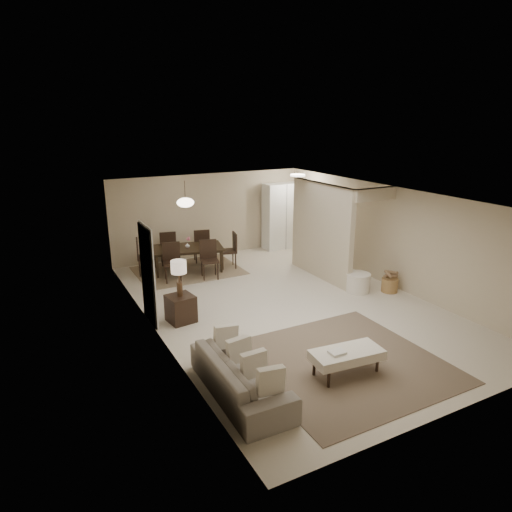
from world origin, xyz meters
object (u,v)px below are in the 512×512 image
sofa (240,376)px  round_pouf (358,283)px  side_table (181,309)px  ottoman_bench (347,355)px  pantry_cabinet (282,216)px  wicker_basket (390,285)px  dining_table (188,259)px

sofa → round_pouf: (4.43, 2.54, -0.09)m
side_table → round_pouf: size_ratio=0.97×
sofa → side_table: bearing=-0.1°
ottoman_bench → round_pouf: size_ratio=2.12×
pantry_cabinet → side_table: size_ratio=3.68×
sofa → wicker_basket: 5.56m
ottoman_bench → side_table: (-1.75, 3.24, -0.06)m
sofa → wicker_basket: (5.12, 2.17, -0.15)m
pantry_cabinet → round_pouf: pantry_cabinet is taller
wicker_basket → dining_table: (-3.82, 3.80, 0.17)m
wicker_basket → dining_table: dining_table is taller
ottoman_bench → sofa: bearing=176.2°
sofa → side_table: sofa is taller
ottoman_bench → pantry_cabinet: bearing=72.7°
wicker_basket → round_pouf: bearing=151.6°
pantry_cabinet → dining_table: size_ratio=1.10×
round_pouf → dining_table: (-3.14, 3.43, 0.11)m
sofa → round_pouf: sofa is taller
dining_table → wicker_basket: bearing=-31.9°
dining_table → pantry_cabinet: bearing=26.1°
side_table → pantry_cabinet: bearing=39.0°
pantry_cabinet → ottoman_bench: (-3.00, -7.09, -0.70)m
round_pouf → wicker_basket: 0.78m
pantry_cabinet → round_pouf: size_ratio=3.56×
side_table → wicker_basket: bearing=-8.6°
pantry_cabinet → wicker_basket: pantry_cabinet is taller
ottoman_bench → side_table: 3.69m
sofa → ottoman_bench: (1.80, -0.30, 0.03)m
side_table → wicker_basket: 5.13m
side_table → wicker_basket: (5.07, -0.77, -0.12)m
wicker_basket → pantry_cabinet: bearing=93.9°
ottoman_bench → wicker_basket: size_ratio=3.14×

